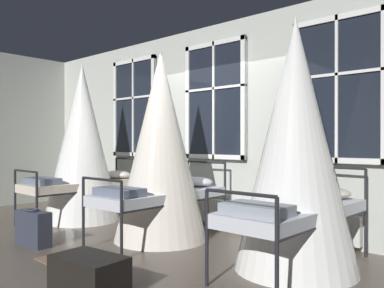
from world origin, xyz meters
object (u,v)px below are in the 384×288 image
object	(u,v)px
cot_first	(82,144)
suitcase_dark	(33,228)
cot_second	(161,148)
cot_third	(295,147)
travel_trunk	(89,276)

from	to	relation	value
cot_first	suitcase_dark	distance (m)	1.98
cot_second	suitcase_dark	distance (m)	1.93
cot_third	travel_trunk	size ratio (longest dim) A/B	4.09
cot_first	cot_second	bearing A→B (deg)	-90.04
suitcase_dark	travel_trunk	xyz separation A→B (m)	(1.97, -0.48, -0.05)
cot_third	travel_trunk	bearing A→B (deg)	152.64
travel_trunk	cot_first	bearing A→B (deg)	148.20
cot_first	suitcase_dark	world-z (taller)	cot_first
cot_third	cot_first	bearing A→B (deg)	90.86
cot_second	travel_trunk	xyz separation A→B (m)	(0.99, -1.79, -1.07)
cot_first	suitcase_dark	size ratio (longest dim) A/B	4.66
suitcase_dark	cot_third	bearing A→B (deg)	21.55
cot_second	suitcase_dark	world-z (taller)	cot_second
cot_first	cot_second	size ratio (longest dim) A/B	1.03
cot_second	cot_third	world-z (taller)	cot_third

